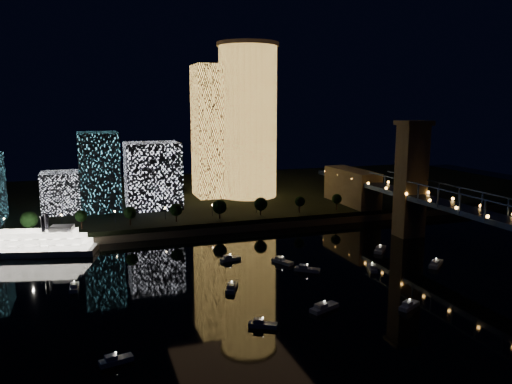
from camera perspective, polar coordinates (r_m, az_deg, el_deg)
ground at (r=155.57m, az=7.97°, el=-11.50°), size 520.00×520.00×0.00m
far_bank at (r=301.25m, az=-5.79°, el=-0.42°), size 420.00×160.00×5.00m
seawall at (r=227.79m, az=-1.33°, el=-4.04°), size 420.00×6.00×3.00m
tower_cylindrical at (r=280.92m, az=-0.92°, el=8.12°), size 34.00×34.00×84.81m
tower_rectangular at (r=283.07m, az=-4.70°, el=6.90°), size 22.98×22.98×73.12m
midrise_blocks at (r=253.57m, az=-19.03°, el=1.39°), size 102.37×37.75×38.25m
truss_bridge at (r=190.84m, az=25.32°, el=-3.23°), size 13.00×266.00×50.00m
riverboat at (r=210.78m, az=-25.05°, el=-5.44°), size 53.65×22.52×15.87m
motorboats at (r=164.53m, az=5.49°, el=-9.92°), size 127.80×66.56×2.78m
esplanade_trees at (r=223.22m, az=-11.77°, el=-2.18°), size 165.89×6.99×9.00m
street_lamps at (r=230.16m, az=-10.35°, el=-2.13°), size 132.70×0.70×5.65m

